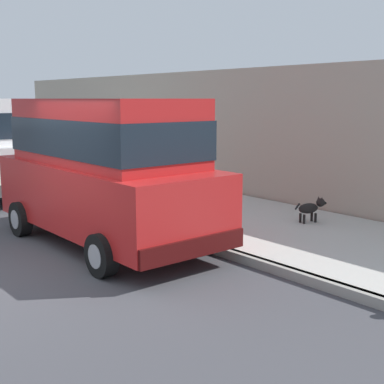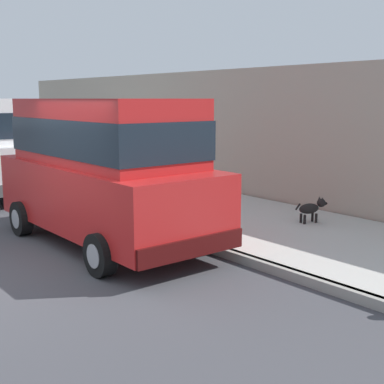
% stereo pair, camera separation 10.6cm
% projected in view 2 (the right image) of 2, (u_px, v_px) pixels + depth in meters
% --- Properties ---
extents(curb, '(0.16, 64.00, 0.14)m').
position_uv_depth(curb, '(172.00, 235.00, 9.50)').
color(curb, gray).
rests_on(curb, ground).
extents(sidewalk, '(3.60, 64.00, 0.14)m').
position_uv_depth(sidewalk, '(243.00, 221.00, 10.63)').
color(sidewalk, '#B7B5AD').
rests_on(sidewalk, ground).
extents(car_red_van, '(2.16, 4.91, 2.52)m').
position_uv_depth(car_red_van, '(104.00, 165.00, 8.99)').
color(car_red_van, red).
rests_on(car_red_van, ground).
extents(dog_black, '(0.74, 0.31, 0.49)m').
position_uv_depth(dog_black, '(312.00, 208.00, 10.13)').
color(dog_black, black).
rests_on(dog_black, sidewalk).
extents(building_facade, '(0.50, 20.00, 3.25)m').
position_uv_depth(building_facade, '(194.00, 131.00, 14.79)').
color(building_facade, '#9E9384').
rests_on(building_facade, ground).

